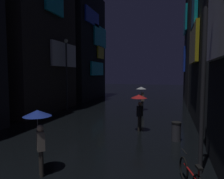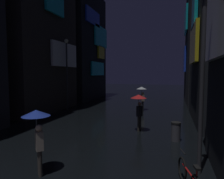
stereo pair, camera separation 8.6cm
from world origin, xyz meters
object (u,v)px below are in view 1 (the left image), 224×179
pedestrian_near_crossing_red (139,102)px  streetlamp_right_near (204,61)px  bicycle_parked_at_storefront (190,177)px  pedestrian_far_right_blue (38,124)px  trash_bin (176,131)px  pedestrian_midstreet_centre_clear (142,92)px  streetlamp_left_far (66,67)px

pedestrian_near_crossing_red → streetlamp_right_near: (2.71, -4.20, 2.01)m
bicycle_parked_at_storefront → streetlamp_right_near: (0.40, 1.14, 3.29)m
pedestrian_far_right_blue → trash_bin: size_ratio=2.28×
pedestrian_midstreet_centre_clear → pedestrian_far_right_blue: bearing=-96.9°
pedestrian_midstreet_centre_clear → pedestrian_near_crossing_red: bearing=-82.8°
pedestrian_near_crossing_red → trash_bin: (2.01, -1.05, -1.20)m
streetlamp_right_near → trash_bin: 4.55m
streetlamp_left_far → pedestrian_far_right_blue: bearing=-64.9°
bicycle_parked_at_storefront → streetlamp_left_far: (-9.60, 10.14, 3.51)m
pedestrian_near_crossing_red → trash_bin: size_ratio=2.28×
pedestrian_midstreet_centre_clear → trash_bin: bearing=-69.7°
streetlamp_left_far → trash_bin: 11.51m
bicycle_parked_at_storefront → streetlamp_right_near: 3.51m
pedestrian_near_crossing_red → pedestrian_midstreet_centre_clear: same height
pedestrian_midstreet_centre_clear → streetlamp_right_near: size_ratio=0.36×
streetlamp_right_near → trash_bin: streetlamp_right_near is taller
pedestrian_near_crossing_red → streetlamp_left_far: (-7.29, 4.80, 2.23)m
pedestrian_midstreet_centre_clear → trash_bin: size_ratio=2.28×
pedestrian_midstreet_centre_clear → trash_bin: (2.84, -7.67, -1.20)m
streetlamp_right_near → streetlamp_left_far: size_ratio=0.94×
bicycle_parked_at_storefront → streetlamp_left_far: size_ratio=0.28×
streetlamp_right_near → streetlamp_left_far: bearing=138.0°
pedestrian_near_crossing_red → pedestrian_midstreet_centre_clear: size_ratio=1.00×
pedestrian_far_right_blue → bicycle_parked_at_storefront: pedestrian_far_right_blue is taller
pedestrian_midstreet_centre_clear → trash_bin: pedestrian_midstreet_centre_clear is taller
pedestrian_near_crossing_red → pedestrian_far_right_blue: size_ratio=1.00×
pedestrian_midstreet_centre_clear → streetlamp_right_near: 11.55m
pedestrian_far_right_blue → bicycle_parked_at_storefront: bearing=5.5°
pedestrian_near_crossing_red → bicycle_parked_at_storefront: (2.31, -5.34, -1.28)m
pedestrian_far_right_blue → streetlamp_left_far: size_ratio=0.33×
pedestrian_midstreet_centre_clear → streetlamp_right_near: bearing=-71.9°
pedestrian_far_right_blue → streetlamp_left_far: (-4.96, 10.59, 2.23)m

